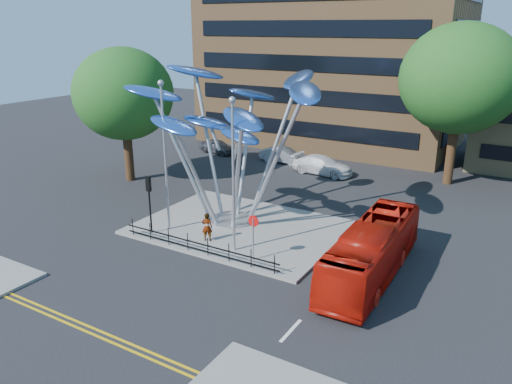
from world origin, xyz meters
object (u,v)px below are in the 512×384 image
Objects in this scene: street_lamp_right at (233,162)px; no_entry_sign_island at (253,230)px; street_lamp_left at (164,144)px; pedestrian at (207,227)px; tree_left at (124,94)px; tree_right at (460,79)px; red_bus at (372,251)px; parked_car_left at (218,146)px; parked_car_right at (322,165)px; leaf_sculpture at (230,113)px; parked_car_mid at (283,155)px; traffic_light_island at (149,193)px.

street_lamp_right is 3.64m from no_entry_sign_island.
pedestrian is at bearing -4.56° from street_lamp_left.
tree_right is at bearing 28.61° from tree_left.
red_bus is (12.25, 0.65, -3.99)m from street_lamp_left.
no_entry_sign_island is at bearing -130.82° from parked_car_left.
tree_right reaches higher than tree_left.
parked_car_right is (12.51, 9.43, -6.05)m from tree_left.
red_bus is at bearing 8.99° from street_lamp_right.
leaf_sculpture is 16.04m from parked_car_mid.
leaf_sculpture is 1.30× the size of red_bus.
street_lamp_left is 2.96m from traffic_light_island.
red_bus is at bearing -15.06° from tree_left.
street_lamp_right is (5.00, -0.50, -0.26)m from street_lamp_left.
tree_left is at bearing 147.44° from parked_car_mid.
parked_car_left is (-13.56, 17.83, -4.44)m from street_lamp_right.
traffic_light_island is 0.35× the size of red_bus.
street_lamp_left reaches higher than traffic_light_island.
parked_car_left is (-10.99, 14.14, -6.21)m from leaf_sculpture.
tree_left is 2.02× the size of parked_car_right.
parked_car_left is (-8.56, 17.33, -4.70)m from street_lamp_left.
street_lamp_right is at bearing -156.51° from parked_car_mid.
red_bus is 1.91× the size of parked_car_right.
no_entry_sign_island is 23.73m from parked_car_left.
red_bus reaches higher than pedestrian.
street_lamp_right is at bearing -5.71° from street_lamp_left.
no_entry_sign_island is at bearing -8.61° from street_lamp_left.
street_lamp_left is 2.27× the size of parked_car_left.
street_lamp_left is 18.13m from parked_car_mid.
red_bus is 9.30m from pedestrian.
street_lamp_right is at bearing -55.09° from leaf_sculpture.
street_lamp_left reaches higher than parked_car_right.
parked_car_right is (-9.49, -2.57, -7.29)m from tree_right.
parked_car_mid is 4.75m from parked_car_right.
no_entry_sign_island is at bearing -45.67° from leaf_sculpture.
tree_right is at bearing 68.46° from street_lamp_right.
red_bus reaches higher than no_entry_sign_island.
pedestrian reaches higher than parked_car_mid.
street_lamp_right reaches higher than traffic_light_island.
tree_left is 23.17m from red_bus.
tree_right is at bearing -77.06° from parked_car_left.
red_bus is 5.90× the size of pedestrian.
street_lamp_left is at bearing -124.05° from tree_right.
parked_car_mid is at bearing -79.21° from parked_car_left.
leaf_sculpture is at bearing 54.96° from traffic_light_island.
tree_left is 1.24× the size of street_lamp_right.
street_lamp_left is at bearing 173.23° from parked_car_right.
tree_right is at bearing 88.06° from red_bus.
street_lamp_right is at bearing 5.19° from traffic_light_island.
street_lamp_left is at bearing -178.13° from red_bus.
pedestrian is 0.43× the size of parked_car_left.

